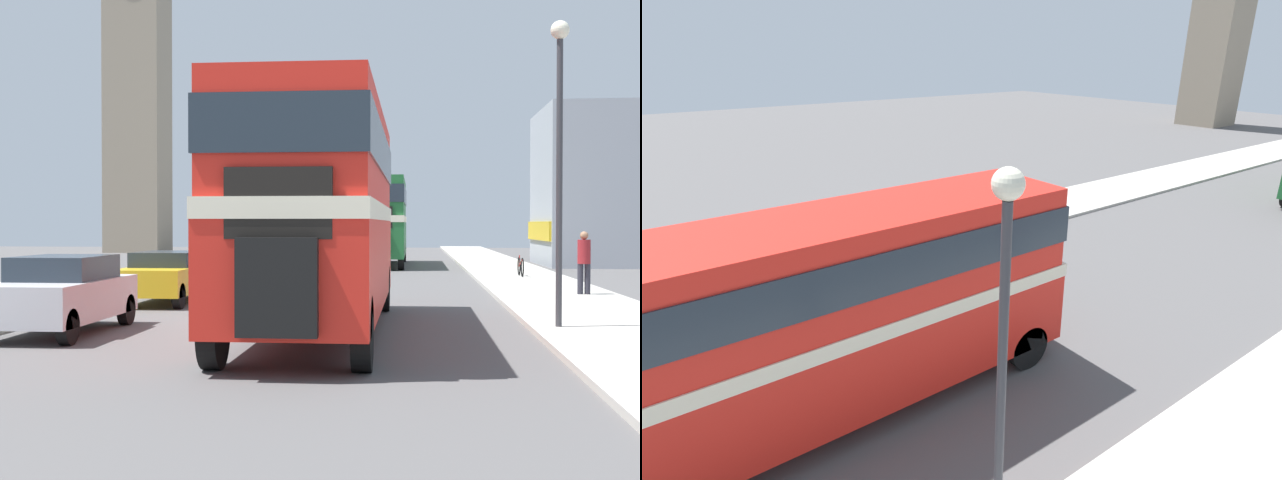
{
  "view_description": "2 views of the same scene",
  "coord_description": "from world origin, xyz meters",
  "views": [
    {
      "loc": [
        2.76,
        -18.43,
        2.1
      ],
      "look_at": [
        0.96,
        -1.46,
        1.78
      ],
      "focal_mm": 50.0,
      "sensor_mm": 36.0,
      "label": 1
    },
    {
      "loc": [
        9.25,
        -4.3,
        7.09
      ],
      "look_at": [
        0.0,
        2.47,
        2.69
      ],
      "focal_mm": 28.0,
      "sensor_mm": 36.0,
      "label": 2
    }
  ],
  "objects": [
    {
      "name": "ground_plane",
      "position": [
        0.0,
        0.0,
        0.0
      ],
      "size": [
        120.0,
        120.0,
        0.0
      ],
      "primitive_type": "plane",
      "color": "#565454"
    },
    {
      "name": "sidewalk_right",
      "position": [
        6.75,
        0.0,
        0.06
      ],
      "size": [
        3.5,
        120.0,
        0.12
      ],
      "color": "#B7B2A8",
      "rests_on": "ground_plane"
    },
    {
      "name": "double_decker_bus",
      "position": [
        0.96,
        -1.48,
        2.54
      ],
      "size": [
        2.45,
        10.85,
        4.26
      ],
      "color": "red",
      "rests_on": "ground_plane"
    },
    {
      "name": "bus_distant",
      "position": [
        1.04,
        26.27,
        2.55
      ],
      "size": [
        2.56,
        10.9,
        4.28
      ],
      "color": "#1E602D",
      "rests_on": "ground_plane"
    },
    {
      "name": "car_parked_near",
      "position": [
        -3.94,
        -2.09,
        0.77
      ],
      "size": [
        1.72,
        4.04,
        1.48
      ],
      "color": "silver",
      "rests_on": "ground_plane"
    },
    {
      "name": "car_parked_mid",
      "position": [
        -3.77,
        4.63,
        0.72
      ],
      "size": [
        1.75,
        4.33,
        1.35
      ],
      "color": "gold",
      "rests_on": "ground_plane"
    },
    {
      "name": "pedestrian_walking",
      "position": [
        7.49,
        7.11,
        1.12
      ],
      "size": [
        0.36,
        0.36,
        1.76
      ],
      "color": "#282833",
      "rests_on": "sidewalk_right"
    },
    {
      "name": "bicycle_on_pavement",
      "position": [
        6.75,
        15.67,
        0.48
      ],
      "size": [
        0.05,
        1.76,
        0.78
      ],
      "color": "black",
      "rests_on": "sidewalk_right"
    },
    {
      "name": "street_lamp",
      "position": [
        5.53,
        -0.98,
        3.96
      ],
      "size": [
        0.36,
        0.36,
        5.86
      ],
      "color": "#38383D",
      "rests_on": "sidewalk_right"
    },
    {
      "name": "church_tower",
      "position": [
        -17.5,
        45.43,
        17.18
      ],
      "size": [
        4.26,
        4.26,
        33.67
      ],
      "color": "gray",
      "rests_on": "ground_plane"
    }
  ]
}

